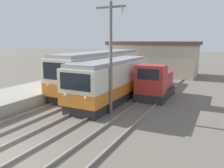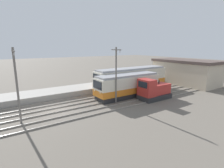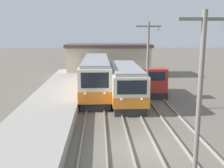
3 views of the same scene
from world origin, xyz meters
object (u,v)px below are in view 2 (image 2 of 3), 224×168
commuter_train_left (132,80)px  commuter_train_center (127,86)px  catenary_mast_near (17,83)px  shunting_locomotive (153,91)px  catenary_mast_mid (116,73)px

commuter_train_left → commuter_train_center: (2.80, -3.17, -0.18)m
commuter_train_center → catenary_mast_near: catenary_mast_near is taller
commuter_train_center → catenary_mast_near: 14.63m
shunting_locomotive → commuter_train_center: bearing=-142.3°
commuter_train_left → catenary_mast_near: bearing=-76.2°
commuter_train_center → shunting_locomotive: bearing=37.7°
catenary_mast_near → catenary_mast_mid: same height
commuter_train_left → commuter_train_center: bearing=-48.5°
commuter_train_center → shunting_locomotive: commuter_train_center is taller
shunting_locomotive → catenary_mast_mid: size_ratio=0.66×
commuter_train_center → catenary_mast_mid: bearing=-64.0°
commuter_train_center → catenary_mast_mid: (1.51, -3.09, 2.37)m
shunting_locomotive → catenary_mast_near: size_ratio=0.66×
shunting_locomotive → catenary_mast_mid: bearing=-105.4°
shunting_locomotive → catenary_mast_near: (-1.49, -16.68, 2.75)m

